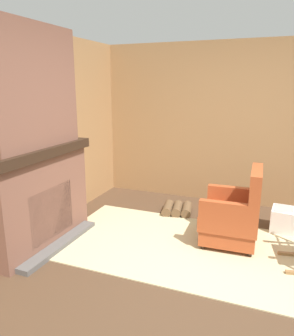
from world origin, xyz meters
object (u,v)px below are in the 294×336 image
object	(u,v)px
laundry_basket	(290,221)
armchair	(234,216)
storage_case	(51,135)
firewood_stack	(177,209)

from	to	relation	value
laundry_basket	armchair	bearing A→B (deg)	-137.44
laundry_basket	storage_case	distance (m)	3.23
firewood_stack	storage_case	distance (m)	2.10
firewood_stack	storage_case	xyz separation A→B (m)	(-1.31, -1.13, 1.19)
armchair	laundry_basket	bearing A→B (deg)	-139.77
laundry_basket	storage_case	world-z (taller)	storage_case
armchair	firewood_stack	xyz separation A→B (m)	(-0.89, 0.67, -0.28)
armchair	storage_case	size ratio (longest dim) A/B	4.13
firewood_stack	laundry_basket	bearing A→B (deg)	-2.72
armchair	storage_case	distance (m)	2.43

